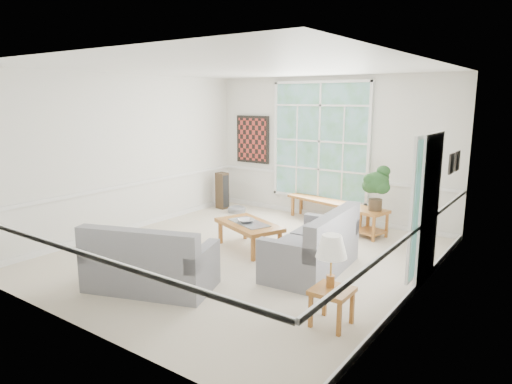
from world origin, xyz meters
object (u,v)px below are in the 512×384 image
end_table (371,224)px  loveseat_front (151,256)px  loveseat_right (311,241)px  coffee_table (249,236)px  side_table (332,307)px

end_table → loveseat_front: bearing=-111.7°
loveseat_right → coffee_table: loveseat_right is taller
coffee_table → end_table: (1.44, 1.87, 0.03)m
loveseat_front → loveseat_right: bearing=31.2°
loveseat_right → side_table: (1.01, -1.36, -0.25)m
end_table → side_table: (0.91, -3.49, -0.04)m
loveseat_right → loveseat_front: (-1.47, -1.81, -0.01)m
loveseat_right → end_table: loveseat_right is taller
loveseat_right → loveseat_front: 2.34m
end_table → coffee_table: bearing=-127.7°
loveseat_right → coffee_table: bearing=164.0°
end_table → side_table: end_table is taller
coffee_table → loveseat_front: bearing=-71.7°
coffee_table → end_table: bearing=74.1°
loveseat_right → side_table: size_ratio=3.91×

